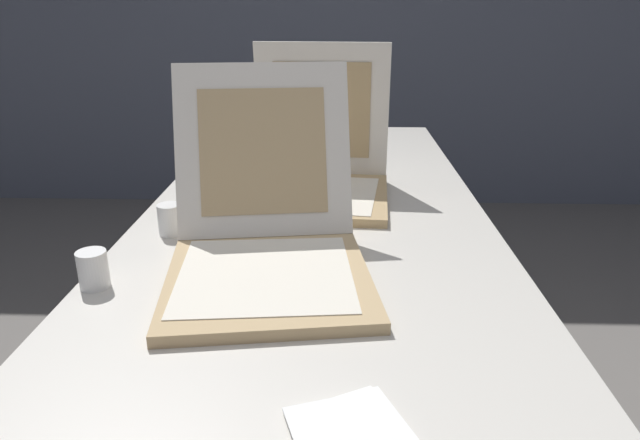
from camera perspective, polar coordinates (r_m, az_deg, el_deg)
name	(u,v)px	position (r m, az deg, el deg)	size (l,w,h in m)	color
table	(314,236)	(1.39, -0.60, -1.67)	(0.86, 2.22, 0.73)	beige
pizza_box_front	(267,247)	(1.09, -5.35, -2.71)	(0.44, 0.56, 0.37)	tan
pizza_box_middle	(317,176)	(1.52, -0.28, 4.49)	(0.40, 0.40, 0.40)	tan
cup_white_mid	(193,195)	(1.47, -12.72, 2.47)	(0.05, 0.05, 0.07)	white
cup_white_near_left	(93,269)	(1.12, -21.92, -4.65)	(0.05, 0.05, 0.07)	white
cup_white_near_center	(170,219)	(1.32, -14.88, 0.06)	(0.05, 0.05, 0.07)	white
napkin_pile	(352,429)	(0.73, 3.27, -20.27)	(0.17, 0.18, 0.01)	white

